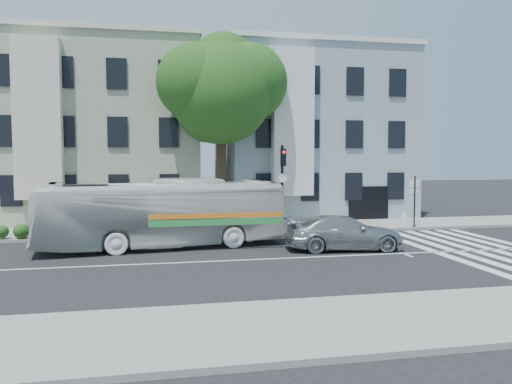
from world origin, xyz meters
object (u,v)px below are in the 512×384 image
object	(u,v)px
sedan	(344,233)
fire_hydrant	(403,217)
traffic_signal	(283,176)
bus	(164,213)

from	to	relation	value
sedan	fire_hydrant	distance (m)	8.92
traffic_signal	fire_hydrant	bearing A→B (deg)	23.30
traffic_signal	sedan	bearing A→B (deg)	-58.43
bus	sedan	xyz separation A→B (m)	(7.66, -2.07, -0.78)
bus	fire_hydrant	size ratio (longest dim) A/B	16.14
sedan	fire_hydrant	world-z (taller)	sedan
traffic_signal	fire_hydrant	distance (m)	7.82
fire_hydrant	bus	bearing A→B (deg)	-162.62
fire_hydrant	traffic_signal	bearing A→B (deg)	-176.96
bus	traffic_signal	world-z (taller)	traffic_signal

